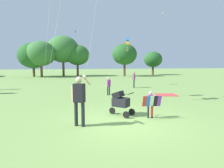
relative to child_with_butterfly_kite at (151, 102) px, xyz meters
The scene contains 9 objects.
ground_plane 1.32m from the child_with_butterfly_kite, 167.56° to the right, with size 120.00×120.00×0.00m, color #75994C.
treeline_distant 26.47m from the child_with_butterfly_kite, 108.78° to the left, with size 36.84×7.87×6.48m.
child_with_butterfly_kite is the anchor object (origin of this frame).
person_adult_flyer 2.82m from the child_with_butterfly_kite, behind, with size 0.68×0.49×1.79m.
stroller 1.24m from the child_with_butterfly_kite, 149.27° to the left, with size 1.00×0.95×1.03m.
kite_blue_high 11.47m from the child_with_butterfly_kite, 78.95° to the left, with size 2.47×4.18×4.48m.
person_sitting_far 9.18m from the child_with_butterfly_kite, 76.10° to the left, with size 0.29×0.41×1.39m.
person_back_turned 5.68m from the child_with_butterfly_kite, 96.52° to the left, with size 0.31×0.30×1.22m.
picnic_blanket 5.89m from the child_with_butterfly_kite, 56.79° to the left, with size 1.43×1.18×0.02m, color #CC3D3D.
Camera 1 is at (-1.80, -6.62, 2.18)m, focal length 30.50 mm.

